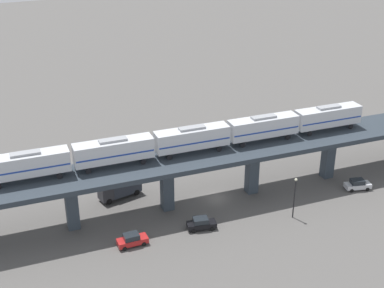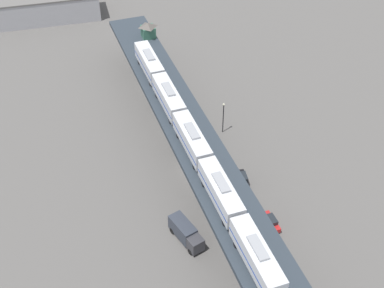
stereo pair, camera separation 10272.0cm
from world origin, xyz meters
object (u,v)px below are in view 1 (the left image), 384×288
at_px(delivery_truck, 120,187).
at_px(street_lamp, 295,195).
at_px(street_car_black, 201,223).
at_px(subway_train, 192,138).
at_px(street_car_silver, 358,184).
at_px(street_car_red, 132,240).

height_order(delivery_truck, street_lamp, street_lamp).
distance_m(street_car_black, delivery_truck, 16.35).
height_order(subway_train, street_car_black, subway_train).
xyz_separation_m(street_car_silver, street_car_red, (-1.17, -40.28, 0.00)).
bearing_deg(street_lamp, delivery_truck, -128.18).
xyz_separation_m(street_car_silver, street_lamp, (2.61, -15.13, 3.17)).
bearing_deg(street_car_silver, street_car_red, -91.67).
height_order(street_car_silver, street_car_black, same).
relative_size(street_car_red, street_lamp, 0.64).
xyz_separation_m(street_car_black, street_lamp, (3.29, 14.33, 3.17)).
bearing_deg(delivery_truck, street_car_red, -11.69).
distance_m(delivery_truck, street_lamp, 28.46).
distance_m(subway_train, street_car_black, 13.51).
distance_m(street_car_red, street_lamp, 25.62).
height_order(subway_train, street_lamp, subway_train).
distance_m(street_car_red, delivery_truck, 14.06).
bearing_deg(street_car_silver, street_lamp, -80.20).
bearing_deg(street_car_silver, delivery_truck, -111.73).
bearing_deg(street_lamp, street_car_red, -98.56).
xyz_separation_m(street_car_silver, street_car_black, (-0.67, -29.46, 0.00)).
distance_m(subway_train, delivery_truck, 15.13).
relative_size(street_car_silver, delivery_truck, 0.63).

